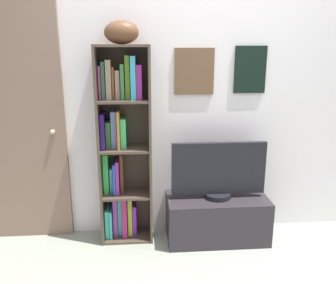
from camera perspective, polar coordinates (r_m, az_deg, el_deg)
The scene contains 6 objects.
back_wall at distance 3.03m, azimuth 4.50°, elevation 7.67°, with size 4.80×0.08×2.45m.
bookshelf at distance 2.95m, azimuth -7.49°, elevation -0.74°, with size 0.43×0.27×1.64m.
football at distance 2.81m, azimuth -7.53°, elevation 17.15°, with size 0.26×0.18×0.18m, color brown.
tv_stand at distance 3.15m, azimuth 7.88°, elevation -12.04°, with size 0.85×0.41×0.38m.
television at distance 2.98m, azimuth 8.17°, elevation -4.62°, with size 0.79×0.22×0.48m.
door at distance 3.15m, azimuth -23.45°, elevation 2.23°, with size 0.81×0.09×1.97m.
Camera 1 is at (-0.47, -1.84, 1.62)m, focal length 37.76 mm.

